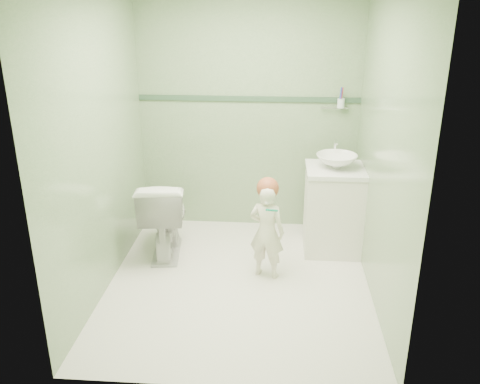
{
  "coord_description": "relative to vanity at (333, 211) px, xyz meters",
  "views": [
    {
      "loc": [
        0.3,
        -3.78,
        2.3
      ],
      "look_at": [
        0.0,
        0.15,
        0.78
      ],
      "focal_mm": 38.12,
      "sensor_mm": 36.0,
      "label": 1
    }
  ],
  "objects": [
    {
      "name": "basin",
      "position": [
        0.0,
        0.0,
        0.49
      ],
      "size": [
        0.37,
        0.37,
        0.13
      ],
      "primitive_type": "imported",
      "color": "white",
      "rests_on": "counter"
    },
    {
      "name": "counter",
      "position": [
        0.0,
        0.0,
        0.41
      ],
      "size": [
        0.54,
        0.52,
        0.04
      ],
      "primitive_type": "cube",
      "color": "white",
      "rests_on": "vanity"
    },
    {
      "name": "room_shell",
      "position": [
        -0.84,
        -0.7,
        0.8
      ],
      "size": [
        2.5,
        2.54,
        2.4
      ],
      "color": "#7EA172",
      "rests_on": "ground"
    },
    {
      "name": "cup_holder",
      "position": [
        0.05,
        0.48,
        0.93
      ],
      "size": [
        0.26,
        0.07,
        0.21
      ],
      "color": "silver",
      "rests_on": "room_shell"
    },
    {
      "name": "teal_toothbrush",
      "position": [
        -0.58,
        -0.68,
        0.29
      ],
      "size": [
        0.11,
        0.14,
        0.08
      ],
      "color": "#109972",
      "rests_on": "toddler"
    },
    {
      "name": "vanity",
      "position": [
        0.0,
        0.0,
        0.0
      ],
      "size": [
        0.52,
        0.5,
        0.8
      ],
      "primitive_type": "cube",
      "color": "white",
      "rests_on": "ground"
    },
    {
      "name": "ground",
      "position": [
        -0.84,
        -0.7,
        -0.4
      ],
      "size": [
        2.5,
        2.5,
        0.0
      ],
      "primitive_type": "plane",
      "color": "white",
      "rests_on": "ground"
    },
    {
      "name": "toilet",
      "position": [
        -1.58,
        -0.19,
        -0.02
      ],
      "size": [
        0.5,
        0.78,
        0.76
      ],
      "primitive_type": "imported",
      "rotation": [
        0.0,
        0.0,
        3.25
      ],
      "color": "white",
      "rests_on": "ground"
    },
    {
      "name": "toddler",
      "position": [
        -0.61,
        -0.54,
        0.02
      ],
      "size": [
        0.35,
        0.28,
        0.84
      ],
      "primitive_type": "imported",
      "rotation": [
        0.0,
        0.0,
        2.86
      ],
      "color": "white",
      "rests_on": "ground"
    },
    {
      "name": "hair_cap",
      "position": [
        -0.61,
        -0.52,
        0.41
      ],
      "size": [
        0.19,
        0.19,
        0.19
      ],
      "primitive_type": "sphere",
      "color": "#A15131",
      "rests_on": "toddler"
    },
    {
      "name": "trim_stripe",
      "position": [
        -0.84,
        0.54,
        0.95
      ],
      "size": [
        2.2,
        0.02,
        0.05
      ],
      "primitive_type": "cube",
      "color": "#35533C",
      "rests_on": "room_shell"
    },
    {
      "name": "faucet",
      "position": [
        0.0,
        0.19,
        0.57
      ],
      "size": [
        0.03,
        0.13,
        0.18
      ],
      "color": "silver",
      "rests_on": "counter"
    }
  ]
}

